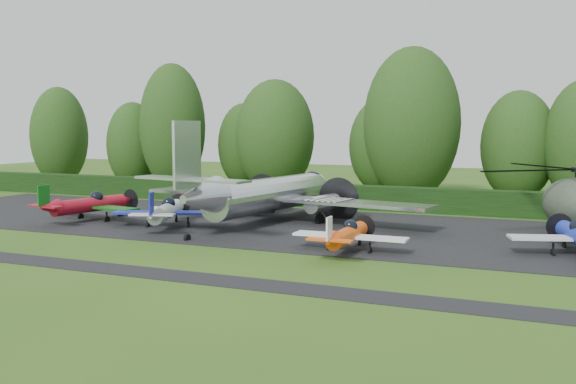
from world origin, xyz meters
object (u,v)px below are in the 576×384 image
at_px(light_plane_white, 167,211).
at_px(light_plane_orange, 348,235).
at_px(transport_plane, 268,194).
at_px(light_plane_red, 90,204).

height_order(light_plane_white, light_plane_orange, light_plane_white).
bearing_deg(light_plane_white, transport_plane, 62.28).
xyz_separation_m(light_plane_red, light_plane_white, (7.08, -0.60, -0.04)).
relative_size(light_plane_red, light_plane_orange, 1.22).
xyz_separation_m(transport_plane, light_plane_orange, (8.68, -8.25, -1.08)).
bearing_deg(light_plane_white, light_plane_red, -165.26).
bearing_deg(light_plane_red, transport_plane, 8.48).
relative_size(transport_plane, light_plane_red, 2.87).
bearing_deg(transport_plane, light_plane_orange, -52.77).
bearing_deg(light_plane_orange, transport_plane, 137.03).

